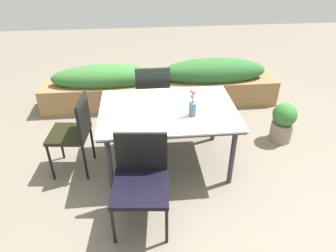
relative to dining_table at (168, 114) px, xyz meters
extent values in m
plane|color=#756B5B|center=(0.08, -0.06, -0.66)|extent=(12.00, 12.00, 0.00)
cube|color=silver|center=(0.00, 0.00, 0.05)|extent=(1.45, 1.01, 0.02)
cube|color=#333338|center=(0.00, 0.00, 0.03)|extent=(1.42, 0.99, 0.02)
cylinder|color=#333338|center=(-0.63, -0.41, -0.31)|extent=(0.05, 0.05, 0.70)
cylinder|color=#333338|center=(0.63, -0.41, -0.31)|extent=(0.05, 0.05, 0.70)
cylinder|color=#333338|center=(-0.63, 0.41, -0.31)|extent=(0.05, 0.05, 0.70)
cylinder|color=#333338|center=(0.63, 0.41, -0.31)|extent=(0.05, 0.05, 0.70)
cube|color=black|center=(-0.12, 0.86, -0.21)|extent=(0.45, 0.45, 0.04)
cube|color=black|center=(-0.12, 0.65, 0.03)|extent=(0.43, 0.03, 0.47)
cylinder|color=black|center=(-0.33, 1.06, -0.44)|extent=(0.03, 0.03, 0.43)
cylinder|color=black|center=(0.08, 1.06, -0.44)|extent=(0.03, 0.03, 0.43)
cylinder|color=black|center=(-0.33, 0.65, -0.44)|extent=(0.03, 0.03, 0.43)
cylinder|color=black|center=(0.08, 0.65, -0.44)|extent=(0.03, 0.03, 0.43)
cube|color=black|center=(-0.33, -0.86, -0.23)|extent=(0.54, 0.54, 0.04)
cube|color=black|center=(-0.30, -0.62, -0.01)|extent=(0.47, 0.07, 0.41)
cylinder|color=black|center=(-0.12, -1.10, -0.45)|extent=(0.03, 0.03, 0.42)
cylinder|color=black|center=(-0.57, -1.06, -0.45)|extent=(0.03, 0.03, 0.42)
cylinder|color=black|center=(-0.08, -0.65, -0.45)|extent=(0.03, 0.03, 0.42)
cylinder|color=black|center=(-0.53, -0.61, -0.45)|extent=(0.03, 0.03, 0.42)
cube|color=black|center=(-1.07, 0.00, -0.19)|extent=(0.45, 0.45, 0.04)
cube|color=black|center=(-0.88, -0.02, 0.03)|extent=(0.07, 0.39, 0.41)
cylinder|color=black|center=(-1.28, -0.16, -0.43)|extent=(0.03, 0.03, 0.46)
cylinder|color=black|center=(-1.24, 0.20, -0.43)|extent=(0.03, 0.03, 0.46)
cylinder|color=black|center=(-0.91, -0.20, -0.43)|extent=(0.03, 0.03, 0.46)
cylinder|color=black|center=(-0.87, 0.16, -0.43)|extent=(0.03, 0.03, 0.46)
cylinder|color=slate|center=(0.23, -0.16, 0.14)|extent=(0.08, 0.08, 0.15)
cylinder|color=#569347|center=(0.23, -0.17, 0.23)|extent=(0.01, 0.01, 0.13)
sphere|color=pink|center=(0.23, -0.17, 0.30)|extent=(0.04, 0.04, 0.04)
cylinder|color=#569347|center=(0.24, -0.16, 0.25)|extent=(0.01, 0.01, 0.15)
sphere|color=#DB4C56|center=(0.24, -0.16, 0.32)|extent=(0.04, 0.04, 0.04)
cylinder|color=#569347|center=(0.21, -0.15, 0.25)|extent=(0.01, 0.01, 0.16)
sphere|color=#DB4C56|center=(0.21, -0.15, 0.34)|extent=(0.03, 0.03, 0.03)
cylinder|color=#569347|center=(0.23, -0.16, 0.22)|extent=(0.01, 0.01, 0.11)
sphere|color=#DB4C56|center=(0.23, -0.16, 0.28)|extent=(0.04, 0.04, 0.04)
cylinder|color=#569347|center=(0.23, -0.16, 0.25)|extent=(0.01, 0.01, 0.15)
sphere|color=white|center=(0.23, -0.16, 0.32)|extent=(0.03, 0.03, 0.03)
cube|color=olive|center=(0.03, 1.44, -0.46)|extent=(3.55, 0.51, 0.39)
ellipsoid|color=#387233|center=(-0.77, 1.44, -0.16)|extent=(1.60, 0.46, 0.36)
ellipsoid|color=#2D662D|center=(0.83, 1.44, -0.14)|extent=(1.60, 0.46, 0.40)
cylinder|color=gray|center=(1.50, 0.32, -0.53)|extent=(0.27, 0.27, 0.25)
sphere|color=#387233|center=(1.50, 0.32, -0.28)|extent=(0.30, 0.30, 0.30)
camera|label=1|loc=(-0.28, -2.84, 1.67)|focal=33.07mm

